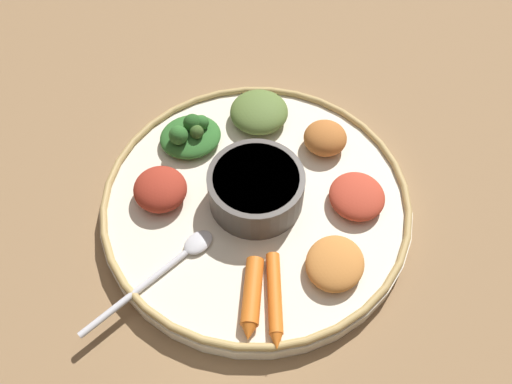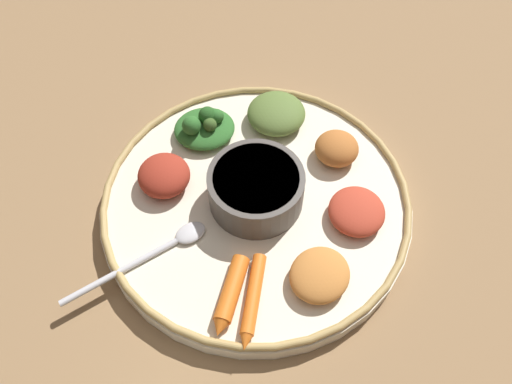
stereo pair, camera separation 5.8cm
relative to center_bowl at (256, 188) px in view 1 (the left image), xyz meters
name	(u,v)px [view 1 (the left image)]	position (x,y,z in m)	size (l,w,h in m)	color
ground_plane	(256,209)	(0.00, 0.00, -0.04)	(2.40, 2.40, 0.00)	olive
platter	(256,204)	(0.00, 0.00, -0.03)	(0.35, 0.35, 0.02)	beige
platter_rim	(256,198)	(0.00, 0.00, -0.02)	(0.35, 0.35, 0.01)	tan
center_bowl	(256,188)	(0.00, 0.00, 0.00)	(0.11, 0.11, 0.04)	#4C4742
spoon	(170,265)	(-0.12, 0.04, -0.02)	(0.16, 0.07, 0.01)	silver
greens_pile	(190,135)	(0.04, 0.11, -0.01)	(0.10, 0.10, 0.04)	#2D6628
carrot_near_spoon	(252,297)	(-0.11, -0.05, -0.01)	(0.08, 0.05, 0.02)	orange
carrot_outer	(275,299)	(-0.10, -0.07, -0.02)	(0.09, 0.06, 0.01)	orange
mound_beet	(160,189)	(-0.05, 0.09, -0.01)	(0.06, 0.06, 0.03)	maroon
mound_squash	(335,263)	(-0.04, -0.11, -0.01)	(0.07, 0.06, 0.02)	#C67A38
mound_berbere_red	(357,196)	(0.05, -0.10, -0.01)	(0.06, 0.06, 0.02)	#B73D28
mound_chickpea	(325,138)	(0.11, -0.03, -0.01)	(0.05, 0.05, 0.03)	#B2662D
mound_collards	(259,112)	(0.11, 0.05, -0.01)	(0.07, 0.07, 0.03)	#567033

